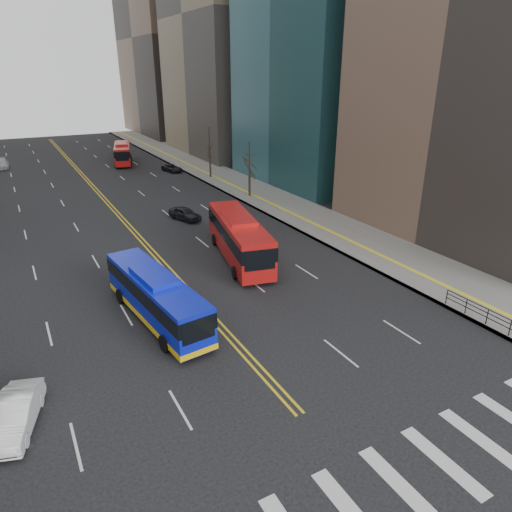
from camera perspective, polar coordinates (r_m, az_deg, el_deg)
ground at (r=19.51m, az=14.84°, el=-27.25°), size 220.00×220.00×0.00m
sidewalk_right at (r=61.74m, az=-1.77°, el=8.74°), size 7.00×130.00×0.15m
crosswalk at (r=19.50m, az=14.84°, el=-27.24°), size 26.70×4.00×0.01m
centerline at (r=65.85m, az=-19.77°, el=8.24°), size 0.55×100.00×0.01m
pedestrian_railing at (r=31.26m, az=26.97°, el=-6.51°), size 0.06×6.06×1.02m
street_trees at (r=44.18m, az=-24.97°, el=7.54°), size 35.20×47.20×7.60m
blue_bus at (r=28.87m, az=-12.37°, el=-4.86°), size 3.54×11.09×3.20m
red_bus_near at (r=37.20m, az=-2.14°, el=2.58°), size 5.09×11.94×3.68m
red_bus_far at (r=80.36m, az=-16.35°, el=12.37°), size 4.93×10.75×3.34m
car_white at (r=23.44m, az=-27.86°, el=-17.13°), size 2.77×4.59×1.43m
car_dark_mid at (r=48.17m, az=-8.88°, el=5.26°), size 2.87×4.23×1.34m
car_silver at (r=83.57m, az=-29.26°, el=10.02°), size 2.25×5.13×1.47m
car_dark_far at (r=72.10m, az=-10.45°, el=10.76°), size 2.53×4.21×1.09m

